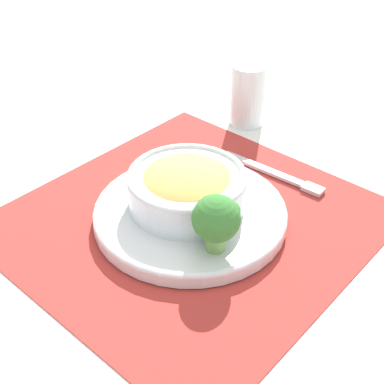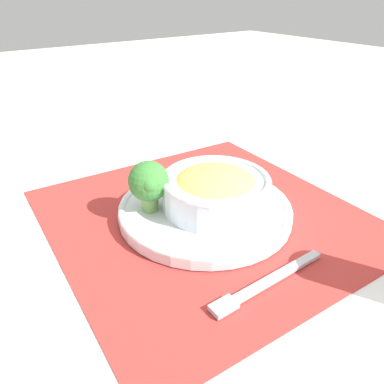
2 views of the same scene
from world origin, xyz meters
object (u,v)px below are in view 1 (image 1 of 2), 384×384
Objects in this scene: bowl at (187,186)px; water_glass at (248,98)px; fork at (282,176)px; broccoli_floret at (217,219)px.

bowl is 1.48× the size of water_glass.
water_glass is 0.63× the size of fork.
water_glass is 0.20m from fork.
fork is at bearing 50.95° from water_glass.
broccoli_floret is at bearing 60.12° from bowl.
water_glass reaches higher than broccoli_floret.
fork is (-0.21, -0.03, -0.06)m from broccoli_floret.
broccoli_floret is at bearing 27.93° from water_glass.
water_glass is at bearing -162.64° from bowl.
bowl is 0.10m from broccoli_floret.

